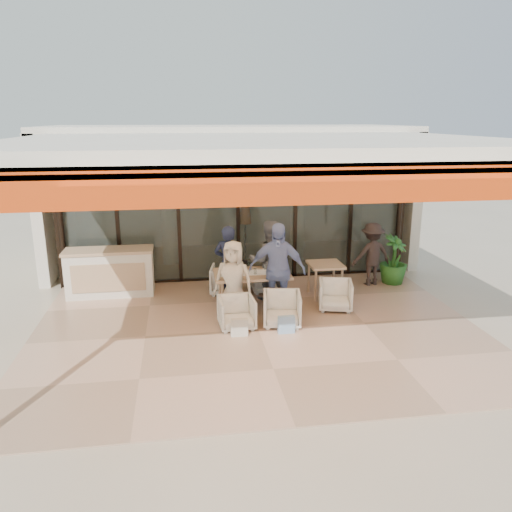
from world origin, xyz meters
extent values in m
plane|color=#C6B293|center=(0.00, 0.00, 0.00)|extent=(70.00, 70.00, 0.00)
cube|color=tan|center=(0.00, 0.00, 0.01)|extent=(8.00, 6.00, 0.01)
cube|color=silver|center=(0.00, 0.00, 3.30)|extent=(8.00, 6.00, 0.20)
cube|color=red|center=(0.00, -2.94, 3.02)|extent=(8.00, 0.12, 0.45)
cube|color=orange|center=(0.00, -2.25, 3.14)|extent=(8.00, 1.50, 0.06)
cylinder|color=black|center=(-3.88, 2.88, 1.60)|extent=(0.12, 0.12, 3.20)
cylinder|color=black|center=(3.88, 2.88, 1.60)|extent=(0.12, 0.12, 3.20)
cube|color=#9EADA3|center=(0.00, 3.00, 1.60)|extent=(8.00, 0.03, 3.20)
cube|color=black|center=(0.00, 3.00, 0.04)|extent=(8.00, 0.10, 0.08)
cube|color=black|center=(0.00, 3.00, 3.16)|extent=(8.00, 0.10, 0.08)
cube|color=black|center=(-4.00, 3.00, 1.60)|extent=(0.08, 0.10, 3.20)
cube|color=black|center=(-2.70, 3.00, 1.60)|extent=(0.08, 0.10, 3.20)
cube|color=black|center=(-1.35, 3.00, 1.60)|extent=(0.08, 0.10, 3.20)
cube|color=black|center=(0.00, 3.00, 1.60)|extent=(0.08, 0.10, 3.20)
cube|color=black|center=(1.35, 3.00, 1.60)|extent=(0.08, 0.10, 3.20)
cube|color=black|center=(2.70, 3.00, 1.60)|extent=(0.08, 0.10, 3.20)
cube|color=black|center=(4.00, 3.00, 1.60)|extent=(0.08, 0.10, 3.20)
cube|color=silver|center=(0.00, 6.50, 1.70)|extent=(9.00, 0.25, 3.40)
cube|color=silver|center=(-4.40, 4.75, 1.70)|extent=(0.25, 3.50, 3.40)
cube|color=silver|center=(4.40, 4.75, 1.70)|extent=(0.25, 3.50, 3.40)
cube|color=silver|center=(0.00, 4.75, 3.40)|extent=(9.00, 3.50, 0.25)
cube|color=tan|center=(0.00, 4.75, 0.01)|extent=(8.00, 3.50, 0.02)
cylinder|color=silver|center=(-1.60, 4.60, 1.50)|extent=(0.40, 0.40, 3.00)
cylinder|color=silver|center=(1.80, 4.60, 1.50)|extent=(0.40, 0.40, 3.00)
cylinder|color=black|center=(-1.20, 4.20, 3.00)|extent=(0.03, 0.03, 0.70)
cube|color=black|center=(-1.20, 4.20, 2.55)|extent=(0.30, 0.30, 0.40)
sphere|color=#FFBF72|center=(-1.20, 4.20, 2.55)|extent=(0.18, 0.18, 0.18)
cylinder|color=black|center=(2.30, 4.20, 3.00)|extent=(0.03, 0.03, 0.70)
cube|color=black|center=(2.30, 4.20, 2.55)|extent=(0.30, 0.30, 0.40)
sphere|color=#FFBF72|center=(2.30, 4.20, 2.55)|extent=(0.18, 0.18, 0.18)
cylinder|color=black|center=(0.30, 4.00, 0.05)|extent=(0.40, 0.40, 0.05)
cylinder|color=black|center=(0.30, 4.00, 1.05)|extent=(0.04, 0.04, 2.10)
cone|color=orange|center=(0.30, 4.00, 1.70)|extent=(0.32, 0.32, 1.10)
cube|color=silver|center=(-2.84, 2.30, 0.50)|extent=(1.80, 0.60, 1.00)
cube|color=tan|center=(-2.84, 2.30, 1.01)|extent=(1.85, 0.65, 0.06)
cube|color=tan|center=(-2.84, 1.99, 0.50)|extent=(1.50, 0.02, 0.60)
cube|color=tan|center=(0.05, 1.12, 0.72)|extent=(1.50, 0.90, 0.05)
cube|color=white|center=(0.05, 1.12, 0.74)|extent=(1.30, 0.35, 0.01)
cylinder|color=tan|center=(-0.57, 0.80, 0.35)|extent=(0.06, 0.06, 0.70)
cylinder|color=tan|center=(0.67, 0.80, 0.35)|extent=(0.06, 0.06, 0.70)
cylinder|color=tan|center=(-0.57, 1.44, 0.35)|extent=(0.06, 0.06, 0.70)
cylinder|color=tan|center=(0.67, 1.44, 0.35)|extent=(0.06, 0.06, 0.70)
cylinder|color=white|center=(-0.40, 0.97, 0.81)|extent=(0.06, 0.06, 0.11)
cylinder|color=white|center=(-0.20, 1.32, 0.81)|extent=(0.06, 0.06, 0.11)
cylinder|color=white|center=(0.10, 1.02, 0.81)|extent=(0.06, 0.06, 0.11)
cylinder|color=white|center=(0.35, 1.30, 0.81)|extent=(0.06, 0.06, 0.11)
cylinder|color=white|center=(0.55, 0.92, 0.81)|extent=(0.06, 0.06, 0.11)
cylinder|color=#984A16|center=(-0.50, 1.27, 0.83)|extent=(0.07, 0.07, 0.16)
cylinder|color=black|center=(-0.05, 1.40, 0.83)|extent=(0.09, 0.09, 0.17)
cylinder|color=black|center=(-0.05, 1.40, 0.93)|extent=(0.10, 0.10, 0.01)
cylinder|color=white|center=(-0.40, 0.82, 0.76)|extent=(0.22, 0.22, 0.01)
cylinder|color=white|center=(0.50, 0.82, 0.76)|extent=(0.22, 0.22, 0.01)
cylinder|color=white|center=(-0.40, 1.44, 0.76)|extent=(0.22, 0.22, 0.01)
cylinder|color=white|center=(0.50, 1.44, 0.76)|extent=(0.22, 0.22, 0.01)
imported|color=white|center=(-0.37, 2.07, 0.35)|extent=(0.78, 0.74, 0.69)
imported|color=white|center=(0.47, 2.07, 0.30)|extent=(0.62, 0.58, 0.60)
imported|color=white|center=(-0.37, 0.17, 0.32)|extent=(0.67, 0.63, 0.65)
imported|color=white|center=(0.47, 0.17, 0.35)|extent=(0.77, 0.74, 0.70)
imported|color=#192138|center=(-0.37, 1.57, 0.81)|extent=(0.69, 0.56, 1.62)
imported|color=slate|center=(0.47, 1.57, 0.85)|extent=(0.84, 0.66, 1.70)
imported|color=beige|center=(-0.37, 0.67, 0.76)|extent=(0.87, 0.72, 1.52)
imported|color=#7C8FCF|center=(0.47, 0.67, 0.92)|extent=(1.16, 0.72, 1.84)
cube|color=silver|center=(-0.37, -0.23, 0.17)|extent=(0.30, 0.10, 0.34)
cube|color=#99BFD8|center=(0.47, -0.23, 0.17)|extent=(0.30, 0.10, 0.34)
cube|color=tan|center=(1.69, 1.54, 0.72)|extent=(0.70, 0.70, 0.05)
cylinder|color=tan|center=(1.41, 1.26, 0.35)|extent=(0.05, 0.05, 0.70)
cylinder|color=tan|center=(1.97, 1.26, 0.35)|extent=(0.05, 0.05, 0.70)
cylinder|color=tan|center=(1.41, 1.82, 0.35)|extent=(0.05, 0.05, 0.70)
cylinder|color=tan|center=(1.97, 1.82, 0.35)|extent=(0.05, 0.05, 0.70)
imported|color=white|center=(1.69, 0.79, 0.33)|extent=(0.77, 0.74, 0.66)
imported|color=black|center=(2.94, 2.13, 0.73)|extent=(1.01, 0.67, 1.46)
imported|color=#1E5919|center=(3.49, 2.15, 0.58)|extent=(0.91, 0.91, 1.15)
camera|label=1|loc=(-1.30, -8.23, 3.71)|focal=35.00mm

